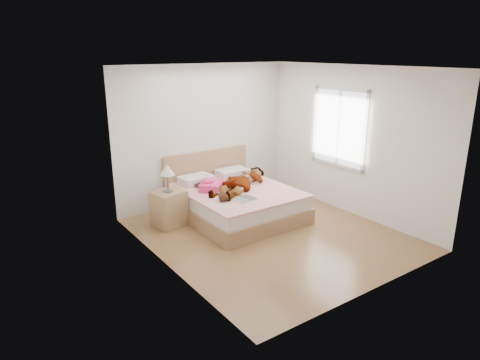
% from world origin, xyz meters
% --- Properties ---
extents(ground, '(4.00, 4.00, 0.00)m').
position_xyz_m(ground, '(0.00, 0.00, 0.00)').
color(ground, '#4B3117').
rests_on(ground, ground).
extents(woman, '(1.81, 1.42, 0.24)m').
position_xyz_m(woman, '(0.19, 1.07, 0.63)').
color(woman, silver).
rests_on(woman, bed).
extents(hair, '(0.40, 0.49, 0.07)m').
position_xyz_m(hair, '(-0.38, 1.52, 0.55)').
color(hair, black).
rests_on(hair, bed).
extents(phone, '(0.09, 0.11, 0.05)m').
position_xyz_m(phone, '(-0.31, 1.47, 0.70)').
color(phone, silver).
rests_on(phone, bed).
extents(room_shell, '(4.00, 4.00, 4.00)m').
position_xyz_m(room_shell, '(1.77, 0.30, 1.50)').
color(room_shell, white).
rests_on(room_shell, ground).
extents(bed, '(1.80, 2.08, 1.00)m').
position_xyz_m(bed, '(0.00, 1.04, 0.28)').
color(bed, brown).
rests_on(bed, ground).
extents(towel, '(0.55, 0.54, 0.22)m').
position_xyz_m(towel, '(-0.39, 1.17, 0.60)').
color(towel, '#EB4066').
rests_on(towel, bed).
extents(magazine, '(0.44, 0.32, 0.02)m').
position_xyz_m(magazine, '(-0.20, 0.43, 0.52)').
color(magazine, white).
rests_on(magazine, bed).
extents(coffee_mug, '(0.12, 0.09, 0.09)m').
position_xyz_m(coffee_mug, '(-0.02, 0.77, 0.56)').
color(coffee_mug, white).
rests_on(coffee_mug, bed).
extents(plush_toy, '(0.22, 0.27, 0.14)m').
position_xyz_m(plush_toy, '(-0.52, 0.58, 0.58)').
color(plush_toy, black).
rests_on(plush_toy, bed).
extents(nightstand, '(0.57, 0.53, 1.06)m').
position_xyz_m(nightstand, '(-1.15, 1.26, 0.35)').
color(nightstand, olive).
rests_on(nightstand, ground).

